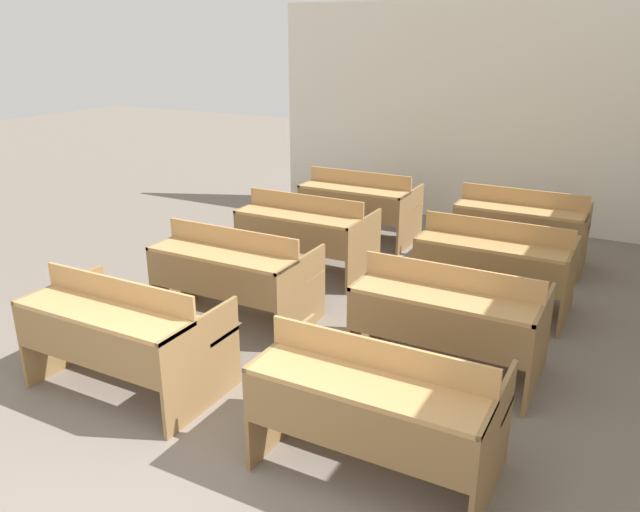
% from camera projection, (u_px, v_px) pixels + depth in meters
% --- Properties ---
extents(wall_back, '(5.84, 0.06, 2.82)m').
position_uv_depth(wall_back, '(485.00, 116.00, 8.01)').
color(wall_back, white).
rests_on(wall_back, ground_plane).
extents(bench_front_left, '(1.33, 0.81, 0.86)m').
position_uv_depth(bench_front_left, '(123.00, 330.00, 4.35)').
color(bench_front_left, olive).
rests_on(bench_front_left, ground_plane).
extents(bench_front_right, '(1.33, 0.81, 0.86)m').
position_uv_depth(bench_front_right, '(377.00, 402.00, 3.50)').
color(bench_front_right, olive).
rests_on(bench_front_right, ground_plane).
extents(bench_second_left, '(1.33, 0.81, 0.86)m').
position_uv_depth(bench_second_left, '(234.00, 271.00, 5.43)').
color(bench_second_left, olive).
rests_on(bench_second_left, ground_plane).
extents(bench_second_right, '(1.33, 0.81, 0.86)m').
position_uv_depth(bench_second_right, '(449.00, 314.00, 4.59)').
color(bench_second_right, olive).
rests_on(bench_second_right, ground_plane).
extents(bench_third_left, '(1.33, 0.81, 0.86)m').
position_uv_depth(bench_third_left, '(306.00, 231.00, 6.53)').
color(bench_third_left, olive).
rests_on(bench_third_left, ground_plane).
extents(bench_third_right, '(1.33, 0.81, 0.86)m').
position_uv_depth(bench_third_right, '(495.00, 261.00, 5.66)').
color(bench_third_right, olive).
rests_on(bench_third_right, ground_plane).
extents(bench_back_left, '(1.33, 0.81, 0.86)m').
position_uv_depth(bench_back_left, '(359.00, 203.00, 7.61)').
color(bench_back_left, olive).
rests_on(bench_back_left, ground_plane).
extents(bench_back_right, '(1.33, 0.81, 0.86)m').
position_uv_depth(bench_back_right, '(521.00, 224.00, 6.76)').
color(bench_back_right, olive).
rests_on(bench_back_right, ground_plane).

